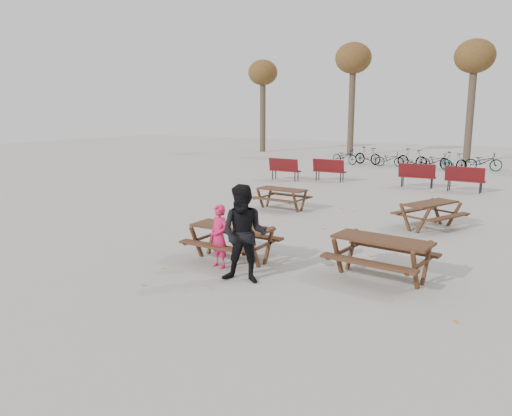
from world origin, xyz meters
The scene contains 14 objects.
ground centered at (0.00, 0.00, 0.00)m, with size 80.00×80.00×0.00m, color gray.
main_picnic_table centered at (0.00, 0.00, 0.59)m, with size 1.80×1.45×0.78m.
food_tray centered at (0.05, -0.16, 0.79)m, with size 0.18×0.11×0.04m, color white.
bread_roll centered at (0.05, -0.16, 0.83)m, with size 0.14×0.06×0.05m, color tan.
soda_bottle centered at (0.05, -0.08, 0.85)m, with size 0.07×0.07×0.17m.
child centered at (0.05, -0.55, 0.67)m, with size 0.49×0.32×1.33m, color #D91B54.
adult centered at (0.98, -1.04, 0.94)m, with size 0.92×0.72×1.89m, color black.
picnic_table_east centered at (3.16, 0.51, 0.40)m, with size 1.87×1.51×0.81m, color #3A2215, non-canonical shape.
picnic_table_north centered at (-1.77, 5.55, 0.35)m, with size 1.62×1.30×0.70m, color #3A2215, non-canonical shape.
picnic_table_far centered at (3.02, 5.32, 0.37)m, with size 1.71×1.38×0.74m, color #3A2215, non-canonical shape.
park_bench_row centered at (-1.08, 12.35, 0.52)m, with size 9.31×1.48×1.03m.
bicycle_row centered at (-1.12, 19.97, 0.49)m, with size 9.56×1.82×1.08m.
tree_row centered at (0.90, 25.15, 6.19)m, with size 32.17×3.52×8.26m.
fallen_leaves centered at (0.50, 2.50, 0.00)m, with size 11.00×11.00×0.01m, color #C87830, non-canonical shape.
Camera 1 is at (5.92, -8.72, 3.26)m, focal length 35.00 mm.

